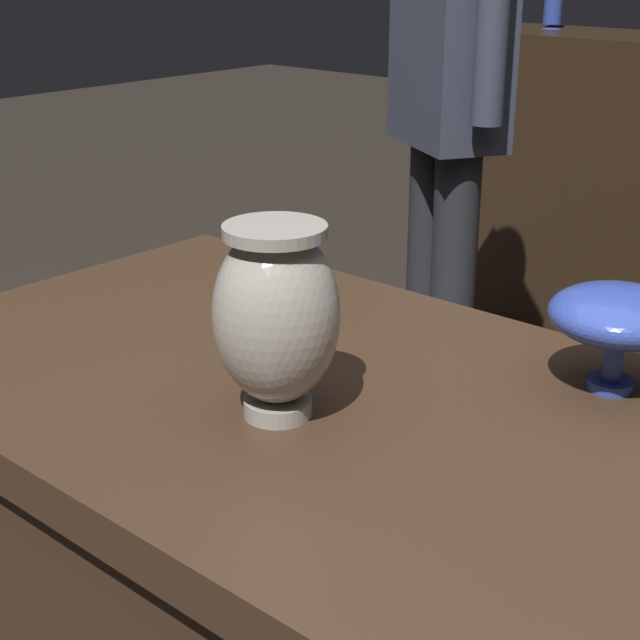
{
  "coord_description": "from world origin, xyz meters",
  "views": [
    {
      "loc": [
        0.6,
        -0.74,
        1.26
      ],
      "look_at": [
        -0.02,
        -0.04,
        0.9
      ],
      "focal_mm": 54.99,
      "sensor_mm": 36.0,
      "label": 1
    }
  ],
  "objects": [
    {
      "name": "visitor_near_left",
      "position": [
        -0.73,
        1.21,
        0.96
      ],
      "size": [
        0.41,
        0.32,
        1.63
      ],
      "rotation": [
        0.0,
        0.0,
        2.61
      ],
      "color": "#232328",
      "rests_on": "ground_plane"
    },
    {
      "name": "vase_tall_behind",
      "position": [
        0.18,
        0.21,
        0.88
      ],
      "size": [
        0.15,
        0.15,
        0.12
      ],
      "color": "#2D429E",
      "rests_on": "display_plinth"
    },
    {
      "name": "vase_centerpiece",
      "position": [
        -0.05,
        -0.08,
        0.91
      ],
      "size": [
        0.13,
        0.13,
        0.2
      ],
      "color": "gray",
      "rests_on": "display_plinth"
    }
  ]
}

